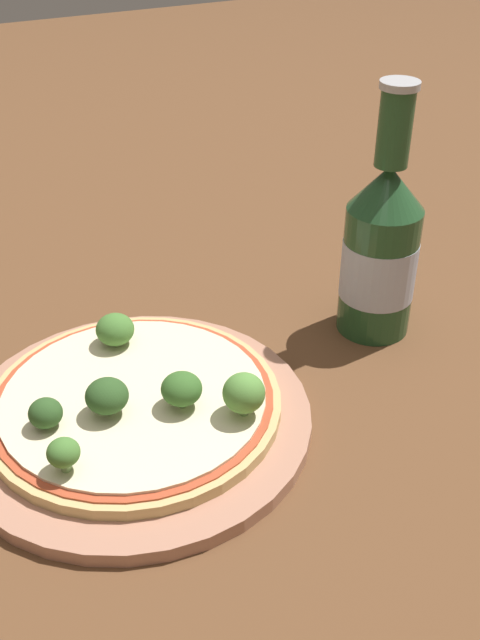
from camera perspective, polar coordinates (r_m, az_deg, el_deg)
name	(u,v)px	position (r m, az deg, el deg)	size (l,w,h in m)	color
ground_plane	(129,427)	(0.61, -8.46, -8.04)	(3.00, 3.00, 0.00)	brown
plate	(137,420)	(0.61, -7.82, -7.57)	(0.28, 0.28, 0.01)	tan
pizza	(134,401)	(0.60, -8.06, -6.15)	(0.23, 0.23, 0.01)	tan
broccoli_floret_0	(107,396)	(0.58, -10.10, -5.73)	(0.03, 0.03, 0.03)	#7A9E5B
broccoli_floret_1	(115,330)	(0.65, -9.50, -0.72)	(0.03, 0.03, 0.03)	#7A9E5B
broccoli_floret_2	(45,411)	(0.58, -14.67, -6.71)	(0.03, 0.03, 0.02)	#7A9E5B
broccoli_floret_3	(63,453)	(0.54, -13.30, -9.84)	(0.02, 0.02, 0.03)	#7A9E5B
broccoli_floret_4	(244,393)	(0.56, 0.30, -5.60)	(0.03, 0.03, 0.04)	#7A9E5B
broccoli_floret_5	(182,389)	(0.58, -4.47, -5.27)	(0.03, 0.03, 0.03)	#7A9E5B
beer_bottle	(381,249)	(0.69, 10.66, 5.34)	(0.07, 0.07, 0.23)	#234C28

